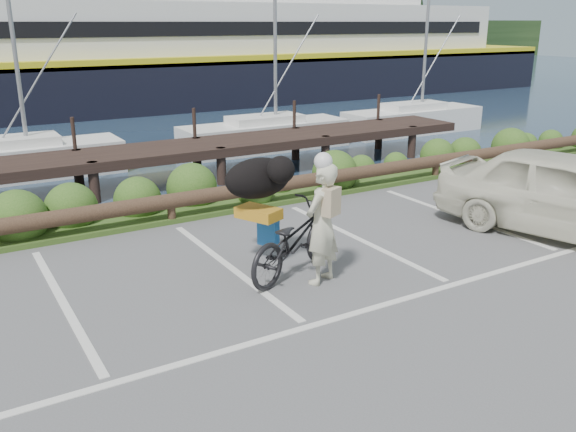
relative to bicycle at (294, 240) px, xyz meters
name	(u,v)px	position (x,y,z in m)	size (l,w,h in m)	color
ground	(293,315)	(-0.75, -1.19, -0.57)	(72.00, 72.00, 0.00)	#535456
vegetation_strip	(160,212)	(-0.75, 4.11, -0.52)	(34.00, 1.60, 0.10)	#3D5B21
log_rail	(172,223)	(-0.75, 3.41, -0.57)	(32.00, 0.30, 0.60)	#443021
bicycle	(294,240)	(0.00, 0.00, 0.00)	(0.75, 2.15, 1.13)	black
cyclist	(322,224)	(0.21, -0.46, 0.36)	(0.68, 0.44, 1.86)	beige
dog	(258,178)	(-0.28, 0.63, 0.89)	(1.12, 0.55, 0.65)	black
parked_car	(568,194)	(5.24, -0.99, 0.23)	(1.88, 4.67, 1.59)	silver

